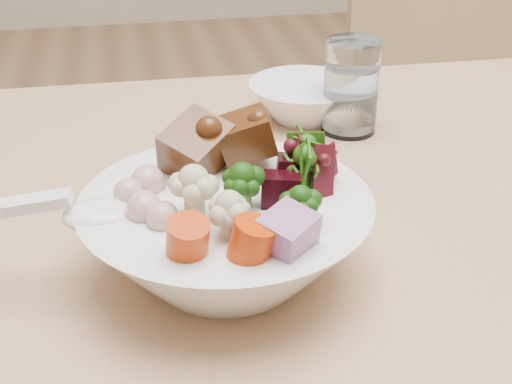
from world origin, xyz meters
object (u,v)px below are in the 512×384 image
Objects in this scene: water_glass at (351,91)px; side_bowl at (304,101)px; chair_far at (462,101)px; food_bowl at (228,230)px.

water_glass reaches higher than side_bowl.
chair_far is at bearing 41.96° from side_bowl.
side_bowl is at bearing 64.86° from food_bowl.
food_bowl is at bearing -115.14° from side_bowl.
side_bowl is (-0.42, -0.38, 0.18)m from chair_far.
water_glass is at bearing -127.54° from chair_far.
food_bowl is at bearing -125.81° from water_glass.
food_bowl reaches higher than water_glass.
side_bowl is at bearing -134.17° from chair_far.
chair_far is 0.60m from side_bowl.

